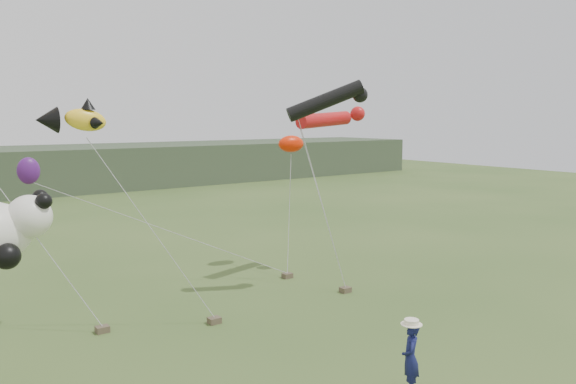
% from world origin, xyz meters
% --- Properties ---
extents(ground, '(120.00, 120.00, 0.00)m').
position_xyz_m(ground, '(0.00, 0.00, 0.00)').
color(ground, '#385123').
rests_on(ground, ground).
extents(festival_attendant, '(0.77, 0.76, 1.78)m').
position_xyz_m(festival_attendant, '(0.19, -2.14, 0.89)').
color(festival_attendant, '#131749').
rests_on(festival_attendant, ground).
extents(sandbag_anchors, '(13.53, 4.13, 0.21)m').
position_xyz_m(sandbag_anchors, '(-1.38, 5.50, 0.10)').
color(sandbag_anchors, brown).
rests_on(sandbag_anchors, ground).
extents(fish_kite, '(2.06, 1.38, 1.09)m').
position_xyz_m(fish_kite, '(-5.16, 6.64, 6.68)').
color(fish_kite, yellow).
rests_on(fish_kite, ground).
extents(tube_kites, '(4.89, 3.72, 1.87)m').
position_xyz_m(tube_kites, '(4.85, 6.37, 7.00)').
color(tube_kites, black).
rests_on(tube_kites, ground).
extents(misc_kites, '(11.33, 4.08, 1.81)m').
position_xyz_m(misc_kites, '(0.68, 10.75, 5.19)').
color(misc_kites, '#F22503').
rests_on(misc_kites, ground).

